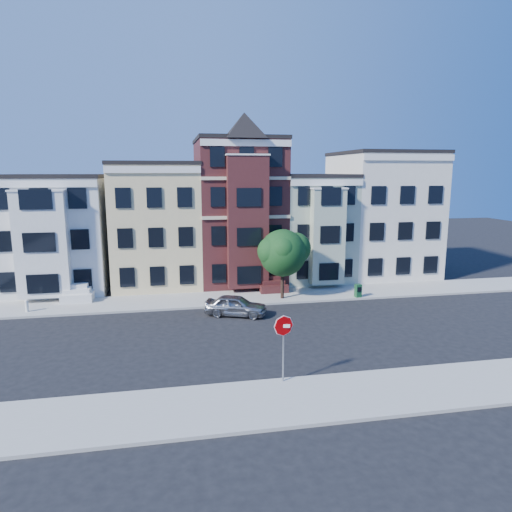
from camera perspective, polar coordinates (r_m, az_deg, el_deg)
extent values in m
plane|color=black|center=(27.42, 2.45, -9.77)|extent=(120.00, 120.00, 0.00)
cube|color=#9E9B93|center=(34.86, -0.57, -5.18)|extent=(60.00, 4.00, 0.15)
cube|color=#9E9B93|center=(20.35, 7.87, -17.17)|extent=(60.00, 4.00, 0.15)
cube|color=silver|center=(40.85, -23.55, 2.60)|extent=(8.00, 9.00, 9.00)
cube|color=beige|center=(39.79, -12.28, 3.77)|extent=(7.00, 9.00, 10.00)
cube|color=#421A19|center=(40.13, -2.25, 5.49)|extent=(7.00, 9.00, 12.00)
cube|color=#A1AE95|center=(41.75, 6.63, 3.55)|extent=(6.00, 9.00, 9.00)
cube|color=silver|center=(44.24, 15.38, 4.94)|extent=(8.00, 9.00, 11.00)
imported|color=gray|center=(30.64, -2.54, -6.19)|extent=(4.43, 3.03, 1.40)
cube|color=#1C542C|center=(35.38, 12.64, -4.25)|extent=(0.49, 0.45, 0.99)
cylinder|color=silver|center=(34.69, -26.72, -5.71)|extent=(0.30, 0.30, 0.67)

